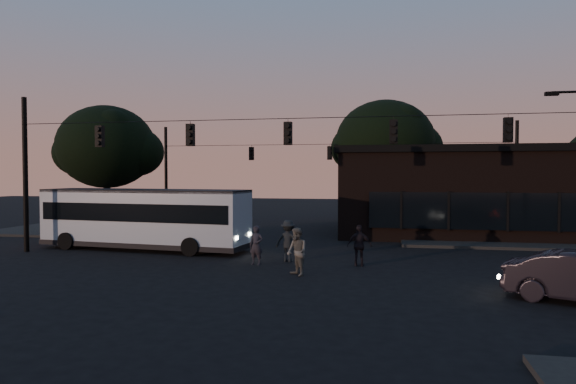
% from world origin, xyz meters
% --- Properties ---
extents(ground, '(120.00, 120.00, 0.00)m').
position_xyz_m(ground, '(0.00, 0.00, 0.00)').
color(ground, black).
rests_on(ground, ground).
extents(sidewalk_far_right, '(14.00, 10.00, 0.15)m').
position_xyz_m(sidewalk_far_right, '(12.00, 14.00, 0.07)').
color(sidewalk_far_right, black).
rests_on(sidewalk_far_right, ground).
extents(sidewalk_far_left, '(14.00, 10.00, 0.15)m').
position_xyz_m(sidewalk_far_left, '(-14.00, 14.00, 0.07)').
color(sidewalk_far_left, black).
rests_on(sidewalk_far_left, ground).
extents(building, '(15.40, 10.41, 5.40)m').
position_xyz_m(building, '(9.00, 15.97, 2.71)').
color(building, black).
rests_on(building, ground).
extents(tree_behind, '(7.60, 7.60, 9.43)m').
position_xyz_m(tree_behind, '(4.00, 22.00, 6.19)').
color(tree_behind, black).
rests_on(tree_behind, ground).
extents(tree_left, '(6.40, 6.40, 8.30)m').
position_xyz_m(tree_left, '(-14.00, 13.00, 5.57)').
color(tree_left, black).
rests_on(tree_left, ground).
extents(signal_rig_near, '(26.24, 0.30, 7.50)m').
position_xyz_m(signal_rig_near, '(0.00, 4.00, 4.45)').
color(signal_rig_near, black).
rests_on(signal_rig_near, ground).
extents(signal_rig_far, '(26.24, 0.30, 7.50)m').
position_xyz_m(signal_rig_far, '(0.00, 20.00, 4.20)').
color(signal_rig_far, black).
rests_on(signal_rig_far, ground).
extents(bus, '(10.93, 3.58, 3.02)m').
position_xyz_m(bus, '(-7.68, 5.76, 1.69)').
color(bus, '#8193A4').
rests_on(bus, ground).
extents(pedestrian_a, '(0.66, 0.50, 1.64)m').
position_xyz_m(pedestrian_a, '(-1.09, 2.66, 0.82)').
color(pedestrian_a, black).
rests_on(pedestrian_a, ground).
extents(pedestrian_b, '(1.07, 1.10, 1.79)m').
position_xyz_m(pedestrian_b, '(0.98, 0.72, 0.90)').
color(pedestrian_b, '#56554E').
rests_on(pedestrian_b, ground).
extents(pedestrian_c, '(1.03, 0.49, 1.71)m').
position_xyz_m(pedestrian_c, '(3.15, 3.17, 0.85)').
color(pedestrian_c, black).
rests_on(pedestrian_c, ground).
extents(pedestrian_d, '(1.26, 0.86, 1.80)m').
position_xyz_m(pedestrian_d, '(0.07, 3.67, 0.90)').
color(pedestrian_d, black).
rests_on(pedestrian_d, ground).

